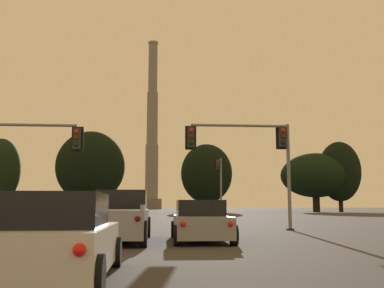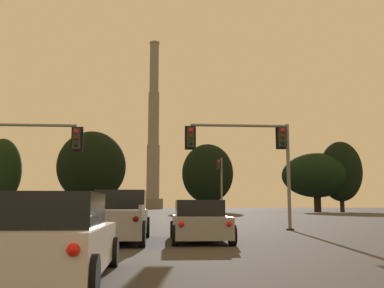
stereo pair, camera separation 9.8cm
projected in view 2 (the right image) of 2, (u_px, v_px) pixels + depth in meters
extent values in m
cube|color=gray|center=(116.00, 222.00, 15.51)|extent=(2.06, 5.42, 0.88)
cube|color=black|center=(121.00, 200.00, 17.36)|extent=(1.86, 1.82, 0.72)
cube|color=gray|center=(82.00, 207.00, 14.15)|extent=(0.13, 2.43, 0.16)
cube|color=gray|center=(142.00, 207.00, 14.28)|extent=(0.13, 2.43, 0.16)
cylinder|color=black|center=(97.00, 227.00, 17.59)|extent=(0.23, 0.80, 0.80)
cylinder|color=black|center=(147.00, 227.00, 17.72)|extent=(0.23, 0.80, 0.80)
cylinder|color=black|center=(75.00, 234.00, 13.24)|extent=(0.23, 0.80, 0.80)
cylinder|color=black|center=(142.00, 234.00, 13.37)|extent=(0.23, 0.80, 0.80)
sphere|color=#500705|center=(78.00, 219.00, 12.80)|extent=(0.17, 0.17, 0.17)
sphere|color=#500705|center=(136.00, 219.00, 12.91)|extent=(0.17, 0.17, 0.17)
cube|color=gray|center=(199.00, 226.00, 15.77)|extent=(1.87, 4.63, 0.70)
cube|color=black|center=(199.00, 208.00, 16.09)|extent=(1.65, 2.22, 0.55)
cylinder|color=black|center=(173.00, 229.00, 17.57)|extent=(0.23, 0.64, 0.64)
cylinder|color=black|center=(218.00, 229.00, 17.68)|extent=(0.23, 0.64, 0.64)
cylinder|color=black|center=(176.00, 236.00, 13.81)|extent=(0.23, 0.64, 0.64)
cylinder|color=black|center=(232.00, 235.00, 13.92)|extent=(0.23, 0.64, 0.64)
sphere|color=red|center=(181.00, 224.00, 13.46)|extent=(0.17, 0.17, 0.17)
sphere|color=red|center=(229.00, 224.00, 13.55)|extent=(0.17, 0.17, 0.17)
cube|color=silver|center=(53.00, 248.00, 7.48)|extent=(1.75, 4.01, 0.72)
cube|color=black|center=(49.00, 210.00, 7.17)|extent=(1.57, 1.91, 0.55)
cylinder|color=black|center=(28.00, 252.00, 8.98)|extent=(0.22, 0.60, 0.60)
cylinder|color=black|center=(112.00, 252.00, 9.12)|extent=(0.22, 0.60, 0.60)
cylinder|color=black|center=(90.00, 277.00, 5.91)|extent=(0.22, 0.60, 0.60)
sphere|color=red|center=(73.00, 250.00, 5.56)|extent=(0.17, 0.17, 0.17)
cube|color=silver|center=(9.00, 227.00, 14.81)|extent=(1.98, 4.67, 0.70)
cube|color=black|center=(12.00, 208.00, 15.13)|extent=(1.71, 2.26, 0.55)
cylinder|color=black|center=(3.00, 230.00, 16.63)|extent=(0.25, 0.65, 0.64)
cylinder|color=black|center=(51.00, 230.00, 16.70)|extent=(0.25, 0.65, 0.64)
cylinder|color=black|center=(15.00, 238.00, 12.94)|extent=(0.25, 0.65, 0.64)
sphere|color=red|center=(5.00, 226.00, 12.57)|extent=(0.17, 0.17, 0.17)
cylinder|color=slate|center=(13.00, 125.00, 21.83)|extent=(6.12, 0.14, 0.14)
cube|color=#282828|center=(77.00, 139.00, 21.98)|extent=(0.34, 0.34, 1.04)
cube|color=black|center=(77.00, 139.00, 22.16)|extent=(0.58, 0.03, 1.25)
sphere|color=red|center=(76.00, 131.00, 21.84)|extent=(0.22, 0.22, 0.22)
sphere|color=#352604|center=(76.00, 138.00, 21.79)|extent=(0.22, 0.22, 0.22)
sphere|color=black|center=(76.00, 145.00, 21.75)|extent=(0.22, 0.22, 0.22)
cylinder|color=slate|center=(289.00, 176.00, 23.11)|extent=(0.18, 0.18, 5.45)
cylinder|color=black|center=(290.00, 229.00, 22.74)|extent=(0.40, 0.40, 0.10)
cube|color=#282828|center=(282.00, 137.00, 23.36)|extent=(0.34, 0.34, 1.04)
cube|color=black|center=(281.00, 137.00, 23.54)|extent=(0.58, 0.03, 1.25)
sphere|color=red|center=(283.00, 130.00, 23.22)|extent=(0.22, 0.22, 0.22)
sphere|color=#352604|center=(283.00, 136.00, 23.18)|extent=(0.22, 0.22, 0.22)
sphere|color=black|center=(283.00, 143.00, 23.13)|extent=(0.22, 0.22, 0.22)
cylinder|color=slate|center=(239.00, 126.00, 23.27)|extent=(5.07, 0.14, 0.14)
sphere|color=slate|center=(287.00, 126.00, 23.46)|extent=(0.18, 0.18, 0.18)
cube|color=#282828|center=(191.00, 137.00, 22.99)|extent=(0.34, 0.34, 1.04)
cube|color=black|center=(190.00, 138.00, 23.17)|extent=(0.58, 0.03, 1.25)
sphere|color=red|center=(191.00, 130.00, 22.85)|extent=(0.22, 0.22, 0.22)
sphere|color=#352604|center=(191.00, 137.00, 22.80)|extent=(0.22, 0.22, 0.22)
sphere|color=black|center=(191.00, 143.00, 22.76)|extent=(0.22, 0.22, 0.22)
cylinder|color=slate|center=(222.00, 188.00, 44.09)|extent=(0.18, 0.18, 5.95)
cylinder|color=black|center=(222.00, 218.00, 43.69)|extent=(0.40, 0.40, 0.10)
cube|color=#282828|center=(219.00, 165.00, 44.38)|extent=(0.34, 0.34, 1.04)
cube|color=black|center=(218.00, 165.00, 44.56)|extent=(0.58, 0.03, 1.25)
sphere|color=red|center=(219.00, 161.00, 44.24)|extent=(0.22, 0.22, 0.22)
sphere|color=#352604|center=(219.00, 164.00, 44.20)|extent=(0.22, 0.22, 0.22)
sphere|color=black|center=(219.00, 168.00, 44.15)|extent=(0.22, 0.22, 0.22)
cylinder|color=slate|center=(153.00, 204.00, 164.04)|extent=(7.59, 7.59, 3.82)
cylinder|color=gray|center=(153.00, 172.00, 165.67)|extent=(4.75, 4.75, 19.94)
cylinder|color=gray|center=(154.00, 119.00, 168.40)|extent=(4.08, 4.08, 19.94)
cylinder|color=gray|center=(154.00, 67.00, 171.12)|extent=(3.42, 3.42, 19.94)
cylinder|color=gray|center=(155.00, 43.00, 172.44)|extent=(3.83, 3.83, 0.70)
cylinder|color=black|center=(90.00, 203.00, 84.12)|extent=(1.30, 1.30, 3.54)
ellipsoid|color=black|center=(92.00, 167.00, 85.06)|extent=(12.95, 11.66, 13.48)
cylinder|color=black|center=(208.00, 204.00, 88.98)|extent=(1.03, 1.03, 3.24)
ellipsoid|color=black|center=(208.00, 173.00, 89.81)|extent=(10.25, 9.23, 11.83)
cylinder|color=black|center=(342.00, 203.00, 87.44)|extent=(0.83, 0.83, 3.55)
ellipsoid|color=black|center=(341.00, 171.00, 88.29)|extent=(8.31, 7.48, 11.78)
cylinder|color=black|center=(0.00, 204.00, 86.23)|extent=(0.75, 0.75, 3.34)
ellipsoid|color=black|center=(2.00, 171.00, 87.10)|extent=(7.47, 6.72, 12.53)
cylinder|color=black|center=(317.00, 202.00, 88.46)|extent=(1.38, 1.38, 3.97)
ellipsoid|color=black|center=(316.00, 175.00, 89.18)|extent=(13.76, 12.38, 8.81)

